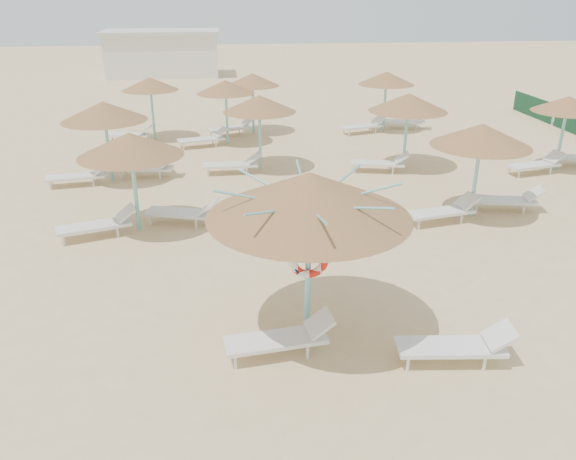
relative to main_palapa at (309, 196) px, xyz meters
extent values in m
plane|color=#D8BC84|center=(0.39, 0.19, -2.82)|extent=(120.00, 120.00, 0.00)
cylinder|color=#72C4C5|center=(0.00, 0.00, -1.46)|extent=(0.11, 0.11, 2.71)
cone|color=#99653D|center=(0.00, 0.00, 0.01)|extent=(3.61, 3.61, 0.81)
cylinder|color=#72C4C5|center=(0.00, 0.00, -0.26)|extent=(0.20, 0.20, 0.12)
cylinder|color=#72C4C5|center=(0.83, 0.00, -0.03)|extent=(1.63, 0.04, 0.41)
cylinder|color=#72C4C5|center=(0.59, 0.59, -0.03)|extent=(1.18, 1.18, 0.41)
cylinder|color=#72C4C5|center=(0.00, 0.83, -0.03)|extent=(0.04, 1.63, 0.41)
cylinder|color=#72C4C5|center=(-0.59, 0.59, -0.03)|extent=(1.18, 1.18, 0.41)
cylinder|color=#72C4C5|center=(-0.83, 0.00, -0.03)|extent=(1.63, 0.04, 0.41)
cylinder|color=#72C4C5|center=(-0.59, -0.59, -0.03)|extent=(1.18, 1.18, 0.41)
cylinder|color=#72C4C5|center=(0.00, -0.83, -0.03)|extent=(0.04, 1.63, 0.41)
cylinder|color=#72C4C5|center=(0.59, -0.59, -0.03)|extent=(1.18, 1.18, 0.41)
torus|color=red|center=(0.00, -0.10, -1.18)|extent=(0.73, 0.15, 0.73)
cylinder|color=silver|center=(-1.39, -0.93, -2.68)|extent=(0.06, 0.06, 0.27)
cylinder|color=silver|center=(-1.46, -0.45, -2.68)|extent=(0.06, 0.06, 0.27)
cylinder|color=silver|center=(-0.10, -0.76, -2.68)|extent=(0.06, 0.06, 0.27)
cylinder|color=silver|center=(-0.16, -0.28, -2.68)|extent=(0.06, 0.06, 0.27)
cube|color=silver|center=(-0.66, -0.59, -2.51)|extent=(1.89, 0.83, 0.08)
cube|color=silver|center=(0.15, -0.49, -2.28)|extent=(0.54, 0.63, 0.35)
cylinder|color=silver|center=(1.56, -1.32, -2.68)|extent=(0.06, 0.06, 0.28)
cylinder|color=silver|center=(1.61, -0.83, -2.68)|extent=(0.06, 0.06, 0.28)
cylinder|color=silver|center=(2.88, -1.46, -2.68)|extent=(0.06, 0.06, 0.28)
cylinder|color=silver|center=(2.93, -0.97, -2.68)|extent=(0.06, 0.06, 0.28)
cube|color=silver|center=(2.37, -1.16, -2.50)|extent=(1.92, 0.80, 0.08)
cube|color=silver|center=(3.20, -1.25, -2.27)|extent=(0.54, 0.64, 0.36)
cylinder|color=#72C4C5|center=(-3.83, 5.55, -1.67)|extent=(0.11, 0.11, 2.30)
cone|color=#99653D|center=(-3.83, 5.55, -0.43)|extent=(2.73, 2.73, 0.61)
cylinder|color=#72C4C5|center=(-3.83, 5.55, -0.67)|extent=(0.20, 0.20, 0.12)
cylinder|color=silver|center=(-5.62, 4.67, -2.68)|extent=(0.06, 0.06, 0.28)
cylinder|color=silver|center=(-5.77, 5.15, -2.68)|extent=(0.06, 0.06, 0.28)
cylinder|color=silver|center=(-4.33, 5.08, -2.68)|extent=(0.06, 0.06, 0.28)
cylinder|color=silver|center=(-4.48, 5.55, -2.68)|extent=(0.06, 0.06, 0.28)
cube|color=silver|center=(-4.93, 5.15, -2.50)|extent=(2.00, 1.16, 0.08)
cube|color=silver|center=(-4.12, 5.40, -2.26)|extent=(0.64, 0.72, 0.36)
cylinder|color=silver|center=(-3.57, 5.85, -2.68)|extent=(0.06, 0.06, 0.28)
cylinder|color=silver|center=(-3.42, 6.33, -2.68)|extent=(0.06, 0.06, 0.28)
cylinder|color=silver|center=(-2.28, 5.45, -2.68)|extent=(0.06, 0.06, 0.28)
cylinder|color=silver|center=(-2.13, 5.93, -2.68)|extent=(0.06, 0.06, 0.28)
cube|color=silver|center=(-2.73, 5.85, -2.50)|extent=(2.00, 1.16, 0.08)
cube|color=silver|center=(-1.92, 5.60, -2.26)|extent=(0.64, 0.72, 0.36)
cylinder|color=#72C4C5|center=(-5.28, 9.98, -1.67)|extent=(0.11, 0.11, 2.30)
cone|color=#99653D|center=(-5.28, 9.98, -0.42)|extent=(2.79, 2.79, 0.63)
cylinder|color=#72C4C5|center=(-5.28, 9.98, -0.67)|extent=(0.20, 0.20, 0.12)
cylinder|color=silver|center=(-7.14, 9.22, -2.68)|extent=(0.06, 0.06, 0.28)
cylinder|color=silver|center=(-7.21, 9.71, -2.68)|extent=(0.06, 0.06, 0.28)
cylinder|color=silver|center=(-5.80, 9.41, -2.68)|extent=(0.06, 0.06, 0.28)
cylinder|color=silver|center=(-5.87, 9.90, -2.68)|extent=(0.06, 0.06, 0.28)
cube|color=silver|center=(-6.38, 9.58, -2.50)|extent=(1.97, 0.89, 0.08)
cube|color=silver|center=(-5.54, 9.70, -2.26)|extent=(0.57, 0.66, 0.36)
cylinder|color=silver|center=(-5.01, 10.15, -2.68)|extent=(0.06, 0.06, 0.28)
cylinder|color=silver|center=(-4.94, 10.64, -2.68)|extent=(0.06, 0.06, 0.28)
cylinder|color=silver|center=(-3.67, 9.95, -2.68)|extent=(0.06, 0.06, 0.28)
cylinder|color=silver|center=(-3.60, 10.45, -2.68)|extent=(0.06, 0.06, 0.28)
cube|color=silver|center=(-4.18, 10.28, -2.50)|extent=(1.97, 0.89, 0.08)
cube|color=silver|center=(-3.34, 10.16, -2.26)|extent=(0.57, 0.66, 0.36)
cylinder|color=#72C4C5|center=(-4.41, 15.69, -1.67)|extent=(0.11, 0.11, 2.30)
cone|color=#99653D|center=(-4.41, 15.69, -0.44)|extent=(2.37, 2.37, 0.53)
cylinder|color=#72C4C5|center=(-4.41, 15.69, -0.67)|extent=(0.20, 0.20, 0.12)
cylinder|color=silver|center=(-6.35, 15.23, -2.68)|extent=(0.06, 0.06, 0.28)
cylinder|color=silver|center=(-6.23, 15.72, -2.68)|extent=(0.06, 0.06, 0.28)
cylinder|color=silver|center=(-5.03, 14.93, -2.68)|extent=(0.06, 0.06, 0.28)
cylinder|color=silver|center=(-4.92, 15.42, -2.68)|extent=(0.06, 0.06, 0.28)
cube|color=silver|center=(-5.51, 15.29, -2.50)|extent=(1.99, 1.03, 0.08)
cube|color=silver|center=(-4.68, 15.11, -2.26)|extent=(0.61, 0.69, 0.36)
cylinder|color=#72C4C5|center=(-0.12, 10.73, -1.67)|extent=(0.11, 0.11, 2.30)
cone|color=#99653D|center=(-0.12, 10.73, -0.43)|extent=(2.58, 2.58, 0.58)
cylinder|color=#72C4C5|center=(-0.12, 10.73, -0.67)|extent=(0.20, 0.20, 0.12)
cylinder|color=silver|center=(-2.02, 10.07, -2.68)|extent=(0.06, 0.06, 0.28)
cylinder|color=silver|center=(-2.03, 10.57, -2.68)|extent=(0.06, 0.06, 0.28)
cylinder|color=silver|center=(-0.67, 10.08, -2.68)|extent=(0.06, 0.06, 0.28)
cylinder|color=silver|center=(-0.68, 10.58, -2.68)|extent=(0.06, 0.06, 0.28)
cube|color=silver|center=(-1.22, 10.33, -2.50)|extent=(1.91, 0.64, 0.08)
cube|color=silver|center=(-0.37, 10.33, -2.26)|extent=(0.49, 0.61, 0.36)
cylinder|color=#72C4C5|center=(-0.04, 16.35, -1.67)|extent=(0.11, 0.11, 2.30)
cone|color=#99653D|center=(-0.04, 16.35, -0.44)|extent=(2.40, 2.40, 0.54)
cylinder|color=#72C4C5|center=(-0.04, 16.35, -0.67)|extent=(0.20, 0.20, 0.12)
cylinder|color=silver|center=(-1.82, 15.46, -2.68)|extent=(0.06, 0.06, 0.28)
cylinder|color=silver|center=(-1.98, 15.93, -2.68)|extent=(0.06, 0.06, 0.28)
cylinder|color=silver|center=(-0.54, 15.89, -2.68)|extent=(0.06, 0.06, 0.28)
cylinder|color=silver|center=(-0.70, 16.37, -2.68)|extent=(0.06, 0.06, 0.28)
cube|color=silver|center=(-1.14, 15.95, -2.50)|extent=(2.00, 1.20, 0.08)
cube|color=silver|center=(-0.34, 16.23, -2.26)|extent=(0.65, 0.72, 0.36)
cylinder|color=#72C4C5|center=(5.62, 5.45, -1.67)|extent=(0.11, 0.11, 2.30)
cone|color=#99653D|center=(5.62, 5.45, -0.43)|extent=(2.75, 2.75, 0.62)
cylinder|color=#72C4C5|center=(5.62, 5.45, -0.67)|extent=(0.20, 0.20, 0.12)
cylinder|color=silver|center=(3.79, 4.65, -2.68)|extent=(0.06, 0.06, 0.28)
cylinder|color=silver|center=(3.69, 5.14, -2.68)|extent=(0.06, 0.06, 0.28)
cylinder|color=silver|center=(5.11, 4.92, -2.68)|extent=(0.06, 0.06, 0.28)
cylinder|color=silver|center=(5.01, 5.41, -2.68)|extent=(0.06, 0.06, 0.28)
cube|color=silver|center=(4.52, 5.05, -2.50)|extent=(1.99, 0.98, 0.08)
cube|color=silver|center=(5.36, 5.22, -2.26)|extent=(0.59, 0.68, 0.36)
cylinder|color=silver|center=(5.89, 5.67, -2.68)|extent=(0.06, 0.06, 0.28)
cylinder|color=silver|center=(5.99, 6.16, -2.68)|extent=(0.06, 0.06, 0.28)
cylinder|color=silver|center=(7.21, 5.40, -2.68)|extent=(0.06, 0.06, 0.28)
cylinder|color=silver|center=(7.31, 5.89, -2.68)|extent=(0.06, 0.06, 0.28)
cube|color=silver|center=(6.72, 5.75, -2.50)|extent=(1.99, 0.98, 0.08)
cube|color=silver|center=(7.56, 5.58, -2.26)|extent=(0.59, 0.68, 0.36)
cylinder|color=#72C4C5|center=(5.11, 10.31, -1.67)|extent=(0.11, 0.11, 2.30)
cone|color=#99653D|center=(5.11, 10.31, -0.42)|extent=(2.79, 2.79, 0.63)
cylinder|color=#72C4C5|center=(5.11, 10.31, -0.67)|extent=(0.20, 0.20, 0.12)
cylinder|color=silver|center=(3.18, 9.85, -2.68)|extent=(0.06, 0.06, 0.28)
cylinder|color=silver|center=(3.29, 10.33, -2.68)|extent=(0.06, 0.06, 0.28)
cylinder|color=silver|center=(4.49, 9.54, -2.68)|extent=(0.06, 0.06, 0.28)
cylinder|color=silver|center=(4.61, 10.02, -2.68)|extent=(0.06, 0.06, 0.28)
cube|color=silver|center=(4.01, 9.91, -2.50)|extent=(1.99, 1.04, 0.08)
cube|color=silver|center=(4.84, 9.71, -2.26)|extent=(0.61, 0.70, 0.36)
cylinder|color=#72C4C5|center=(5.95, 16.08, -1.67)|extent=(0.11, 0.11, 2.30)
cone|color=#99653D|center=(5.95, 16.08, -0.43)|extent=(2.52, 2.52, 0.57)
cylinder|color=#72C4C5|center=(5.95, 16.08, -0.67)|extent=(0.20, 0.20, 0.12)
cylinder|color=silver|center=(4.15, 15.22, -2.68)|extent=(0.06, 0.06, 0.28)
cylinder|color=silver|center=(4.01, 15.70, -2.68)|extent=(0.06, 0.06, 0.28)
cylinder|color=silver|center=(5.45, 15.59, -2.68)|extent=(0.06, 0.06, 0.28)
cylinder|color=silver|center=(5.31, 16.07, -2.68)|extent=(0.06, 0.06, 0.28)
cube|color=silver|center=(4.85, 15.68, -2.50)|extent=(2.00, 1.13, 0.08)
cube|color=silver|center=(5.67, 15.92, -2.26)|extent=(0.63, 0.71, 0.36)
cylinder|color=silver|center=(6.21, 16.36, -2.68)|extent=(0.06, 0.06, 0.28)
cylinder|color=silver|center=(6.35, 16.84, -2.68)|extent=(0.06, 0.06, 0.28)
cylinder|color=silver|center=(7.51, 15.99, -2.68)|extent=(0.06, 0.06, 0.28)
cylinder|color=silver|center=(7.65, 16.47, -2.68)|extent=(0.06, 0.06, 0.28)
cube|color=silver|center=(7.05, 16.38, -2.50)|extent=(2.00, 1.13, 0.08)
cube|color=silver|center=(7.87, 16.14, -2.26)|extent=(0.63, 0.71, 0.36)
cylinder|color=#72C4C5|center=(10.57, 9.43, -1.67)|extent=(0.11, 0.11, 2.30)
cone|color=#99653D|center=(10.57, 9.43, -0.44)|extent=(2.40, 2.40, 0.54)
cylinder|color=#72C4C5|center=(10.57, 9.43, -0.67)|extent=(0.20, 0.20, 0.12)
cylinder|color=silver|center=(8.74, 8.63, -2.68)|extent=(0.06, 0.06, 0.28)
cylinder|color=silver|center=(8.64, 9.12, -2.68)|extent=(0.06, 0.06, 0.28)
cylinder|color=silver|center=(10.06, 8.90, -2.68)|extent=(0.06, 0.06, 0.28)
cylinder|color=silver|center=(9.96, 9.39, -2.68)|extent=(0.06, 0.06, 0.28)
cube|color=silver|center=(9.47, 9.03, -2.50)|extent=(1.99, 0.99, 0.08)
cube|color=silver|center=(10.30, 9.20, -2.26)|extent=(0.59, 0.68, 0.36)
cylinder|color=silver|center=(10.84, 9.65, -2.68)|extent=(0.06, 0.06, 0.28)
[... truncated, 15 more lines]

